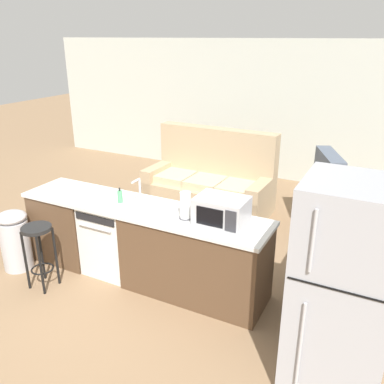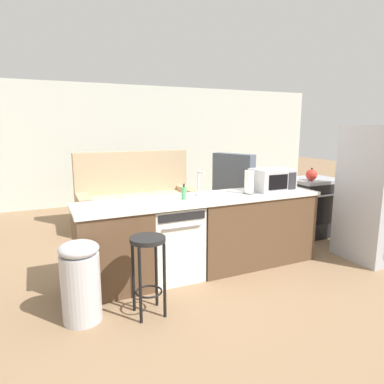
% 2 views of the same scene
% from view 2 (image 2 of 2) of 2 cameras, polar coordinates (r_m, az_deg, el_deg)
% --- Properties ---
extents(ground_plane, '(24.00, 24.00, 0.00)m').
position_cam_2_polar(ground_plane, '(4.18, 0.02, -13.20)').
color(ground_plane, '#896B4C').
extents(wall_back, '(10.00, 0.06, 2.60)m').
position_cam_2_polar(wall_back, '(7.90, -10.96, 7.79)').
color(wall_back, beige).
rests_on(wall_back, ground_plane).
extents(kitchen_counter, '(2.94, 0.66, 0.90)m').
position_cam_2_polar(kitchen_counter, '(4.13, 3.06, -7.29)').
color(kitchen_counter, brown).
rests_on(kitchen_counter, ground_plane).
extents(dishwasher, '(0.58, 0.61, 0.84)m').
position_cam_2_polar(dishwasher, '(3.93, -3.32, -8.21)').
color(dishwasher, silver).
rests_on(dishwasher, ground_plane).
extents(stove_range, '(0.76, 0.68, 0.90)m').
position_cam_2_polar(stove_range, '(5.77, 19.29, -2.27)').
color(stove_range, black).
rests_on(stove_range, ground_plane).
extents(refrigerator, '(0.72, 0.73, 1.72)m').
position_cam_2_polar(refrigerator, '(4.98, 28.35, -0.20)').
color(refrigerator, '#A8AAB2').
rests_on(refrigerator, ground_plane).
extents(microwave, '(0.50, 0.37, 0.28)m').
position_cam_2_polar(microwave, '(4.45, 13.20, 2.00)').
color(microwave, '#B7B7BC').
rests_on(microwave, kitchen_counter).
extents(sink_faucet, '(0.07, 0.18, 0.30)m').
position_cam_2_polar(sink_faucet, '(3.97, 1.13, 1.10)').
color(sink_faucet, silver).
rests_on(sink_faucet, kitchen_counter).
extents(paper_towel_roll, '(0.14, 0.14, 0.28)m').
position_cam_2_polar(paper_towel_roll, '(4.19, 9.47, 1.58)').
color(paper_towel_roll, '#4C4C51').
rests_on(paper_towel_roll, kitchen_counter).
extents(soap_bottle, '(0.06, 0.06, 0.18)m').
position_cam_2_polar(soap_bottle, '(3.83, -1.35, -0.15)').
color(soap_bottle, '#4CB266').
rests_on(soap_bottle, kitchen_counter).
extents(kettle, '(0.21, 0.17, 0.19)m').
position_cam_2_polar(kettle, '(5.47, 19.30, 2.73)').
color(kettle, red).
rests_on(kettle, stove_range).
extents(bar_stool, '(0.32, 0.32, 0.74)m').
position_cam_2_polar(bar_stool, '(3.15, -7.32, -11.03)').
color(bar_stool, black).
rests_on(bar_stool, ground_plane).
extents(trash_bin, '(0.35, 0.35, 0.74)m').
position_cam_2_polar(trash_bin, '(3.25, -18.07, -13.85)').
color(trash_bin, '#B7B7BC').
rests_on(trash_bin, ground_plane).
extents(couch, '(2.02, 0.94, 1.27)m').
position_cam_2_polar(couch, '(6.09, -9.31, -1.68)').
color(couch, tan).
rests_on(couch, ground_plane).
extents(armchair, '(1.07, 1.10, 1.20)m').
position_cam_2_polar(armchair, '(6.75, 7.78, -0.76)').
color(armchair, '#515B6B').
rests_on(armchair, ground_plane).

